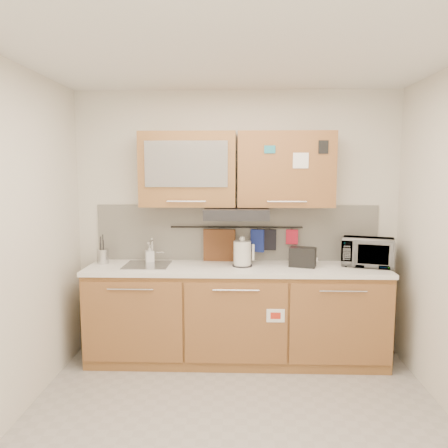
{
  "coord_description": "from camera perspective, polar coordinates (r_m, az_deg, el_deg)",
  "views": [
    {
      "loc": [
        0.02,
        -2.85,
        1.82
      ],
      "look_at": [
        -0.11,
        1.05,
        1.34
      ],
      "focal_mm": 35.0,
      "sensor_mm": 36.0,
      "label": 1
    }
  ],
  "objects": [
    {
      "name": "sink",
      "position": [
        4.25,
        -9.97,
        -5.29
      ],
      "size": [
        0.42,
        0.4,
        0.26
      ],
      "color": "silver",
      "rests_on": "countertop"
    },
    {
      "name": "kettle",
      "position": [
        4.14,
        2.42,
        -3.95
      ],
      "size": [
        0.21,
        0.19,
        0.29
      ],
      "rotation": [
        0.0,
        0.0,
        0.21
      ],
      "color": "silver",
      "rests_on": "countertop"
    },
    {
      "name": "range_hood",
      "position": [
        4.12,
        1.63,
        1.42
      ],
      "size": [
        0.6,
        0.46,
        0.1
      ],
      "primitive_type": "cube",
      "color": "black",
      "rests_on": "upper_cabinets"
    },
    {
      "name": "upper_cabinets",
      "position": [
        4.18,
        1.59,
        7.13
      ],
      "size": [
        1.82,
        0.37,
        0.7
      ],
      "color": "#A16639",
      "rests_on": "wall_back"
    },
    {
      "name": "wall_back",
      "position": [
        4.38,
        1.64,
        0.18
      ],
      "size": [
        3.2,
        0.0,
        3.2
      ],
      "primitive_type": "plane",
      "rotation": [
        1.57,
        0.0,
        0.0
      ],
      "color": "silver",
      "rests_on": "ground"
    },
    {
      "name": "microwave",
      "position": [
        4.37,
        18.26,
        -3.5
      ],
      "size": [
        0.54,
        0.44,
        0.26
      ],
      "primitive_type": "imported",
      "rotation": [
        0.0,
        0.0,
        -0.29
      ],
      "color": "#999999",
      "rests_on": "countertop"
    },
    {
      "name": "ceiling",
      "position": [
        2.96,
        1.6,
        22.26
      ],
      "size": [
        3.2,
        3.2,
        0.0
      ],
      "primitive_type": "plane",
      "rotation": [
        3.14,
        0.0,
        0.0
      ],
      "color": "white",
      "rests_on": "wall_back"
    },
    {
      "name": "utensil_crock",
      "position": [
        4.42,
        -15.55,
        -4.05
      ],
      "size": [
        0.12,
        0.12,
        0.28
      ],
      "rotation": [
        0.0,
        0.0,
        -0.05
      ],
      "color": "#B7B7BC",
      "rests_on": "countertop"
    },
    {
      "name": "backsplash",
      "position": [
        4.39,
        1.63,
        -1.14
      ],
      "size": [
        2.8,
        0.02,
        0.56
      ],
      "primitive_type": "cube",
      "color": "silver",
      "rests_on": "countertop"
    },
    {
      "name": "soap_bottle",
      "position": [
        4.36,
        -9.69,
        -3.84
      ],
      "size": [
        0.1,
        0.1,
        0.17
      ],
      "primitive_type": "imported",
      "rotation": [
        0.0,
        0.0,
        0.36
      ],
      "color": "#999999",
      "rests_on": "countertop"
    },
    {
      "name": "base_cabinet",
      "position": [
        4.29,
        1.58,
        -12.28
      ],
      "size": [
        2.8,
        0.64,
        0.88
      ],
      "color": "#A16639",
      "rests_on": "floor"
    },
    {
      "name": "floor",
      "position": [
        3.39,
        1.43,
        -25.55
      ],
      "size": [
        3.2,
        3.2,
        0.0
      ],
      "primitive_type": "plane",
      "color": "#9E9993",
      "rests_on": "ground"
    },
    {
      "name": "oven_mitt",
      "position": [
        4.35,
        4.39,
        -2.18
      ],
      "size": [
        0.14,
        0.08,
        0.22
      ],
      "primitive_type": "cube",
      "rotation": [
        0.0,
        0.0,
        -0.37
      ],
      "color": "navy",
      "rests_on": "utensil_rail"
    },
    {
      "name": "toaster",
      "position": [
        4.18,
        10.24,
        -4.24
      ],
      "size": [
        0.27,
        0.21,
        0.18
      ],
      "rotation": [
        0.0,
        0.0,
        -0.29
      ],
      "color": "black",
      "rests_on": "countertop"
    },
    {
      "name": "cutting_board",
      "position": [
        4.36,
        -0.61,
        -3.26
      ],
      "size": [
        0.32,
        0.04,
        0.39
      ],
      "primitive_type": "cube",
      "rotation": [
        0.0,
        0.0,
        -0.06
      ],
      "color": "brown",
      "rests_on": "utensil_rail"
    },
    {
      "name": "dark_pouch",
      "position": [
        4.35,
        5.97,
        -2.07
      ],
      "size": [
        0.13,
        0.04,
        0.21
      ],
      "primitive_type": "cube",
      "rotation": [
        0.0,
        0.0,
        -0.05
      ],
      "color": "black",
      "rests_on": "utensil_rail"
    },
    {
      "name": "pot_holder",
      "position": [
        4.37,
        8.86,
        -1.68
      ],
      "size": [
        0.12,
        0.03,
        0.14
      ],
      "primitive_type": "cube",
      "rotation": [
        0.0,
        0.0,
        -0.09
      ],
      "color": "#B2172C",
      "rests_on": "utensil_rail"
    },
    {
      "name": "utensil_rail",
      "position": [
        4.34,
        1.63,
        -0.42
      ],
      "size": [
        1.3,
        0.02,
        0.02
      ],
      "primitive_type": "cylinder",
      "rotation": [
        0.0,
        1.57,
        0.0
      ],
      "color": "black",
      "rests_on": "backsplash"
    },
    {
      "name": "countertop",
      "position": [
        4.15,
        1.6,
        -5.83
      ],
      "size": [
        2.82,
        0.62,
        0.04
      ],
      "primitive_type": "cube",
      "color": "white",
      "rests_on": "base_cabinet"
    }
  ]
}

